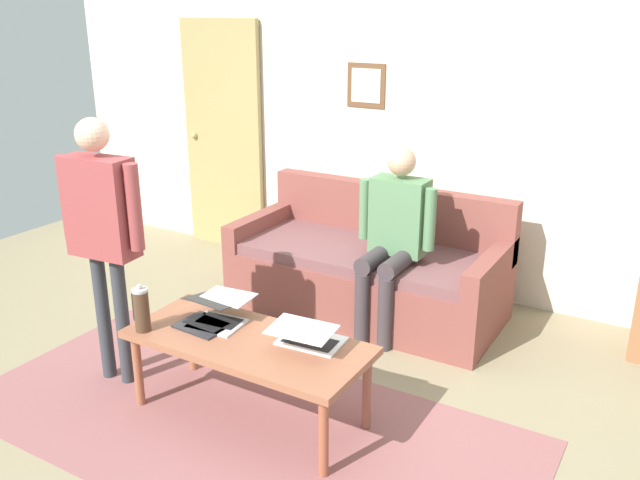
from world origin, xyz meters
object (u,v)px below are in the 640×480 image
Objects in this scene: person_seated at (394,231)px; person_standing at (102,219)px; laptop_left at (308,337)px; french_press at (142,309)px; interior_door at (223,137)px; couch at (369,270)px; coffee_table at (248,347)px; laptop_right at (208,316)px; laptop_center at (221,314)px.

person_standing is at bearing 51.45° from person_seated.
french_press is (0.86, 0.31, 0.08)m from laptop_left.
interior_door is at bearing -67.63° from person_standing.
person_seated is at bearing -116.37° from french_press.
couch is (-1.79, 0.60, -0.72)m from interior_door.
couch is 1.47× the size of coffee_table.
person_seated is at bearing -111.48° from laptop_right.
coffee_table is 0.31m from laptop_right.
person_standing reaches higher than laptop_center.
laptop_center is at bearing -128.59° from laptop_right.
laptop_center is at bearing 1.63° from laptop_left.
laptop_left is at bearing 136.29° from interior_door.
laptop_center is at bearing -19.81° from coffee_table.
couch reaches higher than french_press.
couch is at bearing -38.01° from person_seated.
coffee_table is 1.10m from person_standing.
french_press is (0.25, 0.24, 0.08)m from laptop_right.
laptop_right is at bearing -6.82° from coffee_table.
person_standing is (0.67, 0.18, 0.50)m from laptop_center.
laptop_center is 1.34× the size of french_press.
laptop_left is 0.23× the size of person_standing.
person_standing is 1.86m from person_seated.
interior_door is 1.05× the size of couch.
person_standing is (0.63, 0.12, 0.50)m from laptop_right.
interior_door is 2.76m from french_press.
coffee_table is at bearing 18.68° from laptop_left.
interior_door reaches higher than laptop_right.
laptop_left is 1.32× the size of french_press.
french_press is at bearing 118.69° from interior_door.
french_press is 0.21× the size of person_seated.
person_seated is (-0.47, -1.26, 0.21)m from laptop_center.
couch is at bearing -87.59° from coffee_table.
laptop_right is 0.27× the size of person_seated.
person_seated is (-1.15, -1.44, -0.29)m from person_standing.
couch is at bearing -75.49° from laptop_left.
coffee_table is at bearing 173.18° from laptop_right.
french_press is 1.74m from person_seated.
laptop_right is at bearing 81.59° from couch.
laptop_left reaches higher than coffee_table.
person_standing reaches higher than laptop_left.
person_standing is at bearing 8.91° from laptop_left.
person_standing is at bearing 62.78° from couch.
interior_door is 2.70m from laptop_right.
laptop_left is 1.26m from person_seated.
laptop_right is 1.24× the size of french_press.
coffee_table is at bearing -159.28° from french_press.
couch is 5.28× the size of laptop_center.
laptop_center is (0.18, 1.49, 0.22)m from couch.
person_seated is at bearing -99.39° from coffee_table.
laptop_center is at bearing 127.53° from interior_door.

